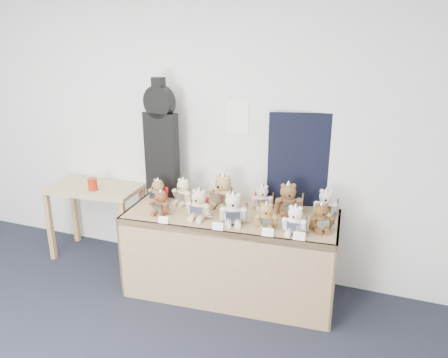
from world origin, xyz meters
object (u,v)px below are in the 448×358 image
at_px(teddy_back_right, 288,200).
at_px(teddy_back_centre_right, 262,198).
at_px(teddy_front_centre, 233,210).
at_px(teddy_front_end, 321,218).
at_px(teddy_back_far_left, 158,192).
at_px(red_cup, 93,184).
at_px(teddy_front_left, 199,205).
at_px(teddy_back_left, 183,192).
at_px(teddy_back_centre_left, 223,192).
at_px(display_table, 229,234).
at_px(teddy_front_far_right, 295,221).
at_px(teddy_front_right, 266,217).
at_px(teddy_back_end, 326,204).
at_px(guitar_case, 161,139).
at_px(teddy_front_far_left, 161,203).
at_px(side_table, 95,198).

bearing_deg(teddy_back_right, teddy_back_centre_right, 149.73).
xyz_separation_m(teddy_front_centre, teddy_front_end, (0.69, 0.12, -0.02)).
relative_size(teddy_back_right, teddy_back_far_left, 1.24).
height_order(teddy_front_centre, teddy_back_centre_right, teddy_front_centre).
xyz_separation_m(red_cup, teddy_front_end, (2.24, -0.12, 0.04)).
xyz_separation_m(teddy_front_left, teddy_back_left, (-0.27, 0.25, -0.01)).
xyz_separation_m(teddy_back_centre_left, teddy_back_right, (0.58, 0.03, -0.01)).
distance_m(display_table, teddy_front_far_right, 0.65).
xyz_separation_m(teddy_front_right, teddy_back_left, (-0.85, 0.25, 0.01)).
distance_m(teddy_front_left, teddy_front_end, 1.00).
distance_m(teddy_front_left, teddy_back_end, 1.07).
height_order(teddy_front_end, teddy_back_end, teddy_back_end).
relative_size(teddy_back_centre_left, teddy_back_end, 1.25).
bearing_deg(teddy_front_centre, guitar_case, 136.85).
bearing_deg(guitar_case, teddy_back_centre_right, 7.75).
distance_m(display_table, teddy_front_left, 0.38).
height_order(teddy_front_far_left, teddy_back_far_left, teddy_back_far_left).
xyz_separation_m(display_table, teddy_front_far_left, (-0.57, -0.15, 0.26)).
relative_size(teddy_front_far_right, teddy_back_centre_right, 1.03).
relative_size(red_cup, teddy_front_right, 0.50).
relative_size(teddy_front_left, teddy_front_centre, 0.96).
bearing_deg(teddy_front_far_right, teddy_back_centre_right, 134.89).
height_order(red_cup, teddy_front_right, teddy_front_right).
relative_size(teddy_front_far_left, teddy_back_centre_left, 0.71).
relative_size(display_table, teddy_front_far_left, 7.79).
bearing_deg(display_table, teddy_back_right, 22.22).
distance_m(teddy_front_right, teddy_back_end, 0.58).
bearing_deg(teddy_back_right, teddy_back_left, 164.05).
relative_size(teddy_front_centre, teddy_back_left, 1.13).
xyz_separation_m(teddy_front_right, teddy_front_end, (0.41, 0.11, 0.01)).
xyz_separation_m(red_cup, teddy_front_right, (1.82, -0.23, 0.03)).
bearing_deg(teddy_front_far_left, teddy_front_far_right, 7.33).
distance_m(teddy_back_left, teddy_back_centre_right, 0.72).
xyz_separation_m(side_table, teddy_front_end, (2.30, -0.21, 0.22)).
xyz_separation_m(teddy_front_end, teddy_back_centre_right, (-0.56, 0.26, -0.00)).
relative_size(teddy_front_end, teddy_back_left, 0.97).
distance_m(guitar_case, teddy_front_centre, 1.03).
bearing_deg(teddy_front_left, guitar_case, 143.48).
bearing_deg(teddy_back_left, teddy_front_left, -32.18).
xyz_separation_m(teddy_front_right, teddy_back_centre_left, (-0.49, 0.30, 0.04)).
xyz_separation_m(teddy_front_far_left, teddy_back_centre_right, (0.78, 0.42, 0.00)).
bearing_deg(teddy_front_centre, teddy_back_centre_right, 52.65).
bearing_deg(teddy_front_end, display_table, 155.03).
bearing_deg(side_table, display_table, -12.87).
height_order(guitar_case, teddy_back_left, guitar_case).
bearing_deg(teddy_front_end, teddy_front_right, 169.80).
relative_size(teddy_front_centre, teddy_back_end, 1.11).
bearing_deg(teddy_back_left, teddy_back_centre_right, 21.09).
relative_size(teddy_front_left, teddy_back_right, 0.92).
relative_size(teddy_front_left, teddy_front_end, 1.12).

